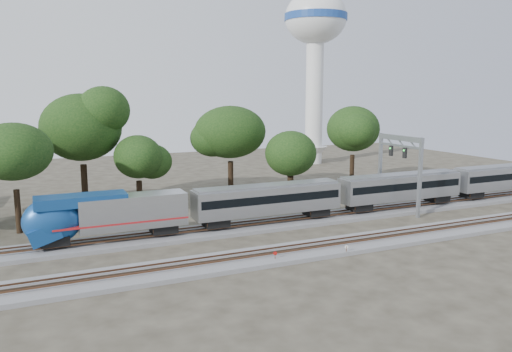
% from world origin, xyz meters
% --- Properties ---
extents(ground, '(160.00, 160.00, 0.00)m').
position_xyz_m(ground, '(0.00, 0.00, 0.00)').
color(ground, '#383328').
rests_on(ground, ground).
extents(track_far, '(160.00, 5.00, 0.73)m').
position_xyz_m(track_far, '(0.00, 6.00, 0.21)').
color(track_far, slate).
rests_on(track_far, ground).
extents(track_near, '(160.00, 5.00, 0.73)m').
position_xyz_m(track_near, '(0.00, -4.00, 0.21)').
color(track_near, slate).
rests_on(track_near, ground).
extents(train, '(89.84, 3.10, 4.57)m').
position_xyz_m(train, '(25.65, 6.00, 3.19)').
color(train, '#AAADB2').
rests_on(train, ground).
extents(switch_stand_red, '(0.32, 0.14, 1.05)m').
position_xyz_m(switch_stand_red, '(2.08, -5.41, 0.67)').
color(switch_stand_red, '#512D19').
rests_on(switch_stand_red, ground).
extents(switch_stand_white, '(0.31, 0.16, 1.03)m').
position_xyz_m(switch_stand_white, '(8.98, -6.33, 0.66)').
color(switch_stand_white, '#512D19').
rests_on(switch_stand_white, ground).
extents(switch_lever, '(0.53, 0.36, 0.30)m').
position_xyz_m(switch_lever, '(8.01, -6.02, 0.15)').
color(switch_lever, '#512D19').
rests_on(switch_lever, ground).
extents(water_tower, '(12.93, 12.93, 35.79)m').
position_xyz_m(water_tower, '(38.10, 48.95, 26.51)').
color(water_tower, silver).
rests_on(water_tower, ground).
extents(signal_gantry, '(0.67, 7.96, 9.69)m').
position_xyz_m(signal_gantry, '(25.12, 6.00, 7.06)').
color(signal_gantry, gray).
rests_on(signal_gantry, ground).
extents(tree_2, '(8.97, 8.97, 12.65)m').
position_xyz_m(tree_2, '(-18.80, 14.56, 8.81)').
color(tree_2, black).
rests_on(tree_2, ground).
extents(tree_3, '(10.69, 10.69, 15.07)m').
position_xyz_m(tree_3, '(-11.00, 24.94, 10.51)').
color(tree_3, black).
rests_on(tree_3, ground).
extents(tree_4, '(6.94, 6.94, 9.78)m').
position_xyz_m(tree_4, '(-4.63, 20.86, 6.80)').
color(tree_4, black).
rests_on(tree_4, ground).
extents(tree_5, '(9.47, 9.47, 13.34)m').
position_xyz_m(tree_5, '(9.47, 24.36, 9.30)').
color(tree_5, black).
rests_on(tree_5, ground).
extents(tree_6, '(6.89, 6.89, 9.72)m').
position_xyz_m(tree_6, '(15.20, 16.39, 6.76)').
color(tree_6, black).
rests_on(tree_6, ground).
extents(tree_7, '(9.36, 9.36, 13.20)m').
position_xyz_m(tree_7, '(30.65, 23.97, 9.20)').
color(tree_7, black).
rests_on(tree_7, ground).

